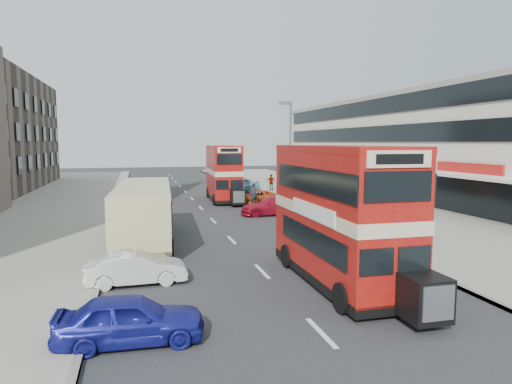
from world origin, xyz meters
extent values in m
plane|color=#28282B|center=(0.00, 0.00, 0.00)|extent=(160.00, 160.00, 0.00)
cube|color=#28282B|center=(0.00, 20.00, 0.01)|extent=(12.00, 90.00, 0.01)
cube|color=gray|center=(12.00, 20.00, 0.07)|extent=(12.00, 90.00, 0.15)
cube|color=gray|center=(-12.00, 20.00, 0.07)|extent=(12.00, 90.00, 0.15)
cube|color=gray|center=(-6.10, 20.00, 0.07)|extent=(0.20, 90.00, 0.16)
cube|color=gray|center=(6.10, 20.00, 0.07)|extent=(0.20, 90.00, 0.16)
cube|color=beige|center=(20.00, 22.00, 4.50)|extent=(8.00, 46.00, 9.00)
cube|color=black|center=(15.95, 22.00, 1.60)|extent=(0.10, 44.00, 2.40)
cube|color=gray|center=(20.00, 22.00, 9.10)|extent=(8.20, 46.20, 0.40)
cube|color=white|center=(15.10, 22.00, 3.00)|extent=(1.80, 44.00, 0.20)
cylinder|color=slate|center=(6.60, 18.00, 4.00)|extent=(0.16, 0.16, 8.00)
cube|color=slate|center=(6.20, 18.00, 8.00)|extent=(1.00, 0.20, 0.25)
cube|color=black|center=(2.28, -0.04, 0.33)|extent=(2.39, 7.56, 0.33)
cube|color=maroon|center=(2.28, -0.04, 1.46)|extent=(2.37, 7.56, 2.08)
cube|color=beige|center=(2.28, -0.04, 2.64)|extent=(2.41, 7.60, 0.42)
cube|color=maroon|center=(2.28, -0.04, 3.78)|extent=(2.37, 7.56, 1.98)
cube|color=maroon|center=(2.28, -0.04, 4.84)|extent=(2.39, 7.58, 0.24)
cube|color=black|center=(2.87, -4.39, 0.85)|extent=(1.13, 1.13, 1.23)
cube|color=black|center=(2.53, 24.00, 0.32)|extent=(2.66, 7.38, 0.32)
cube|color=maroon|center=(2.53, 24.00, 1.41)|extent=(2.64, 7.38, 2.00)
cube|color=beige|center=(2.53, 24.00, 2.55)|extent=(2.68, 7.43, 0.41)
cube|color=maroon|center=(2.53, 24.00, 3.64)|extent=(2.64, 7.38, 1.91)
cube|color=maroon|center=(2.53, 24.00, 4.67)|extent=(2.66, 7.40, 0.23)
cube|color=black|center=(2.89, 19.79, 0.82)|extent=(1.14, 1.15, 1.18)
cube|color=black|center=(-4.39, 8.78, 0.41)|extent=(3.11, 10.35, 0.41)
cube|color=#C8C481|center=(-4.39, 8.78, 1.59)|extent=(3.09, 10.35, 2.66)
imported|color=navy|center=(-4.93, -3.36, 0.63)|extent=(3.78, 1.64, 1.27)
imported|color=white|center=(-4.79, 1.59, 0.59)|extent=(3.58, 1.31, 1.17)
imported|color=#A91026|center=(4.46, 15.33, 0.66)|extent=(4.62, 1.97, 1.33)
imported|color=#BE4413|center=(4.50, 20.95, 0.59)|extent=(4.37, 2.31, 1.17)
imported|color=#5FACBF|center=(5.28, 30.39, 0.74)|extent=(4.50, 2.22, 1.48)
imported|color=gray|center=(7.47, 14.14, 0.99)|extent=(0.63, 0.44, 1.68)
imported|color=gray|center=(8.61, 29.94, 0.97)|extent=(0.97, 0.42, 1.63)
imported|color=gray|center=(3.75, 17.98, 0.51)|extent=(0.88, 1.98, 1.01)
imported|color=#22232A|center=(3.75, 17.98, 1.20)|extent=(0.66, 0.47, 1.69)
camera|label=1|loc=(-4.63, -14.90, 5.09)|focal=31.99mm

